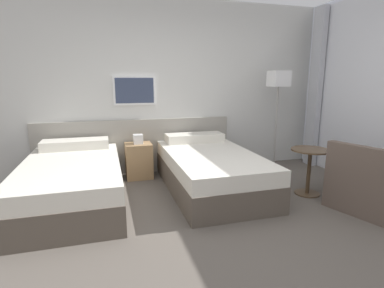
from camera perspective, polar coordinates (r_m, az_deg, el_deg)
ground_plane at (r=3.09m, az=7.20°, el=-16.43°), size 16.00×16.00×0.00m
wall_headboard at (r=4.88m, az=-3.63°, el=9.98°), size 10.00×0.10×2.70m
bed_near_door at (r=3.91m, az=-21.84°, el=-6.75°), size 1.13×2.02×0.64m
bed_near_window at (r=4.11m, az=3.50°, el=-4.98°), size 1.13×2.02×0.64m
nightstand at (r=4.65m, az=-10.09°, el=-2.99°), size 0.39×0.36×0.67m
floor_lamp at (r=5.04m, az=16.13°, el=10.71°), size 0.28×0.28×1.62m
side_table at (r=4.16m, az=21.48°, el=-3.33°), size 0.49×0.49×0.61m
armchair at (r=4.05m, az=31.22°, el=-7.06°), size 1.00×0.98×0.79m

